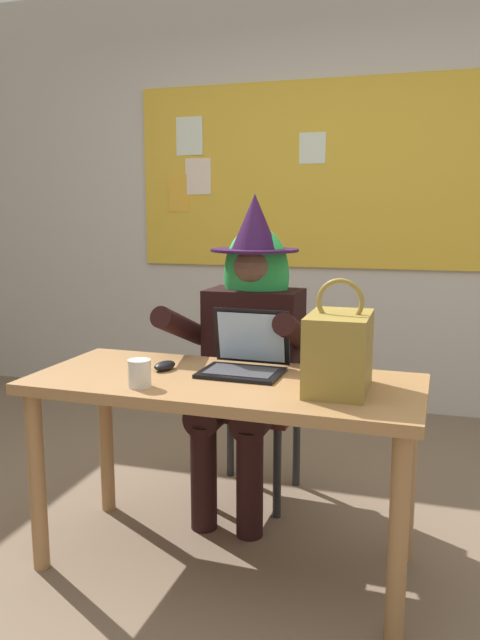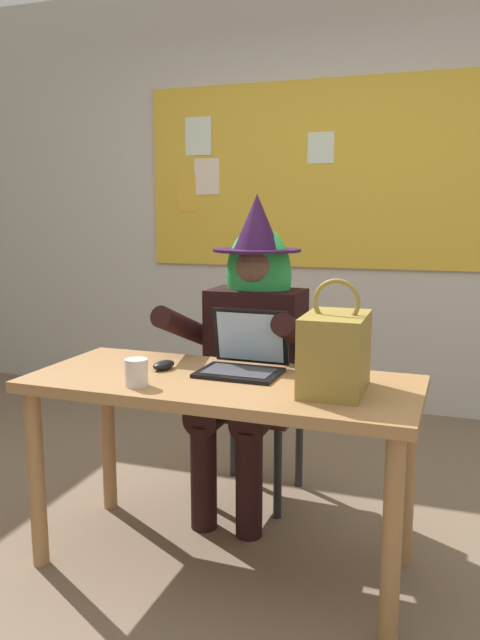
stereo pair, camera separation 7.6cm
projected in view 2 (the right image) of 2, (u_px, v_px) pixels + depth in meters
The scene contains 9 objects.
ground_plane at pixel (208, 561), 2.35m from camera, with size 24.00×24.00×0.00m, color #75604C.
wall_back_bulletin at pixel (323, 196), 4.07m from camera, with size 6.45×2.28×2.81m.
desk_main at pixel (222, 405), 2.23m from camera, with size 1.42×0.65×0.72m.
chair_at_desk at pixel (260, 387), 2.89m from camera, with size 0.44×0.44×0.90m.
person_costumed at pixel (251, 333), 2.73m from camera, with size 0.60×0.66×1.39m.
laptop at pixel (244, 358), 2.31m from camera, with size 0.31×0.27×0.23m.
computer_mouse at pixel (164, 365), 2.35m from camera, with size 0.06×0.10×0.03m, color black.
handbag at pixel (335, 352), 2.04m from camera, with size 0.20×0.30×0.38m.
coffee_mug at pixel (136, 372), 2.12m from camera, with size 0.08×0.08×0.10m, color silver.
Camera 2 is at (0.80, -2.01, 1.31)m, focal length 34.66 mm.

